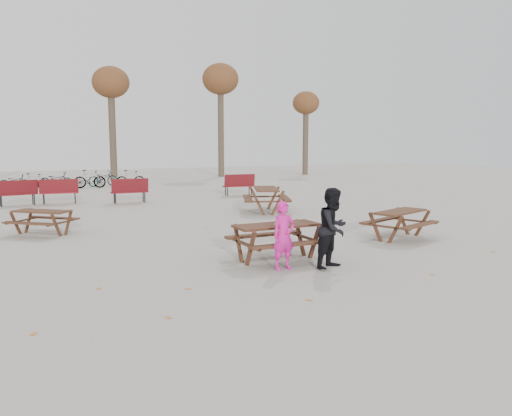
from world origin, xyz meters
name	(u,v)px	position (x,y,z in m)	size (l,w,h in m)	color
ground	(277,260)	(0.00, 0.00, 0.00)	(80.00, 80.00, 0.00)	gray
main_picnic_table	(277,233)	(0.00, 0.00, 0.59)	(1.80, 1.45, 0.78)	#351C13
food_tray	(279,224)	(0.00, -0.13, 0.79)	(0.18, 0.11, 0.04)	white
bread_roll	(279,222)	(0.00, -0.13, 0.83)	(0.14, 0.06, 0.05)	tan
soda_bottle	(278,222)	(-0.09, -0.20, 0.85)	(0.07, 0.07, 0.17)	silver
child	(284,236)	(-0.24, -0.74, 0.67)	(0.49, 0.32, 1.35)	#E11C93
adult	(333,228)	(0.70, -1.06, 0.80)	(0.78, 0.61, 1.60)	black
picnic_table_east	(399,225)	(4.02, 0.75, 0.37)	(1.70, 1.37, 0.73)	#351C13
picnic_table_north	(42,222)	(-4.30, 5.44, 0.33)	(1.53, 1.23, 0.66)	#351C13
picnic_table_far	(266,200)	(3.23, 6.82, 0.43)	(2.01, 1.62, 0.87)	#351C13
park_bench_row	(117,190)	(-1.04, 12.42, 0.52)	(11.10, 1.65, 1.03)	maroon
bicycle_row	(74,180)	(-1.92, 20.19, 0.46)	(7.61, 1.93, 1.02)	black
tree_row	(107,86)	(0.90, 25.15, 6.19)	(32.17, 3.52, 8.26)	#382B21
fallen_leaves	(248,238)	(0.50, 2.50, 0.00)	(11.00, 11.00, 0.01)	#C46E2F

